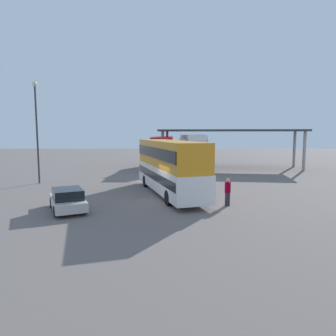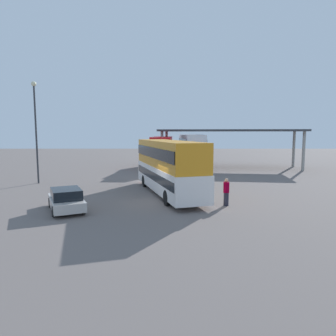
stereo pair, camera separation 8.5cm
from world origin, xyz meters
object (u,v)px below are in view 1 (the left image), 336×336
double_decker_mid_row (191,149)px  pedestrian_waiting (227,192)px  lamppost_tall (35,121)px  double_decker_main (168,165)px  double_decker_near_canopy (162,151)px  parked_hatchback (67,200)px

double_decker_mid_row → pedestrian_waiting: double_decker_mid_row is taller
lamppost_tall → pedestrian_waiting: 18.67m
double_decker_main → pedestrian_waiting: size_ratio=6.60×
double_decker_near_canopy → lamppost_tall: lamppost_tall is taller
double_decker_mid_row → lamppost_tall: 21.37m
double_decker_near_canopy → lamppost_tall: 17.18m
double_decker_mid_row → pedestrian_waiting: bearing=178.2°
double_decker_mid_row → pedestrian_waiting: (0.48, -23.35, -1.51)m
double_decker_near_canopy → pedestrian_waiting: double_decker_near_canopy is taller
double_decker_mid_row → lamppost_tall: lamppost_tall is taller
double_decker_main → lamppost_tall: bearing=51.4°
double_decker_main → double_decker_mid_row: double_decker_mid_row is taller
parked_hatchback → double_decker_mid_row: bearing=-46.3°
double_decker_mid_row → parked_hatchback: bearing=156.1°
double_decker_near_canopy → double_decker_mid_row: (4.02, 2.05, 0.14)m
parked_hatchback → double_decker_near_canopy: size_ratio=0.42×
double_decker_near_canopy → lamppost_tall: (-11.27, -12.51, 3.41)m
double_decker_near_canopy → lamppost_tall: bearing=140.2°
parked_hatchback → double_decker_mid_row: 26.35m
pedestrian_waiting → double_decker_main: bearing=-126.9°
double_decker_main → parked_hatchback: size_ratio=2.72×
double_decker_main → pedestrian_waiting: 5.50m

